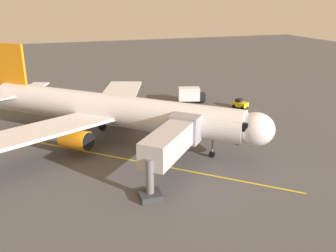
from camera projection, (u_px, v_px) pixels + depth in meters
ground_plane at (94, 135)px, 48.11m from camera, size 220.00×220.00×0.00m
apron_lead_in_line at (121, 158)px, 41.33m from camera, size 29.79×27.05×0.01m
airplane at (107, 110)px, 45.45m from camera, size 33.47×32.62×11.50m
jet_bridge at (174, 139)px, 36.66m from camera, size 9.17×9.78×5.40m
ground_crew_marshaller at (214, 134)px, 46.23m from camera, size 0.46×0.36×1.71m
ground_crew_wing_walker at (212, 122)px, 50.73m from camera, size 0.45×0.35×1.71m
ground_crew_loader at (238, 138)px, 44.80m from camera, size 0.42×0.47×1.71m
tug_near_nose at (240, 104)px, 59.88m from camera, size 2.44×2.74×1.50m
box_truck_portside at (191, 95)px, 62.83m from camera, size 4.96×3.15×2.62m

